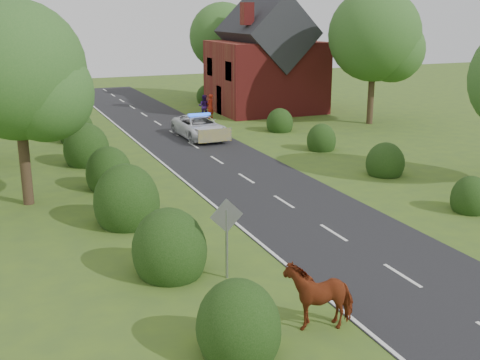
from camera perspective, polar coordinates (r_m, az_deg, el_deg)
name	(u,v)px	position (r m, az deg, el deg)	size (l,w,h in m)	color
ground	(402,276)	(19.33, 15.12, -8.79)	(120.00, 120.00, 0.00)	#3E5824
road	(224,164)	(31.75, -1.56, 1.49)	(6.00, 70.00, 0.02)	black
road_markings	(209,177)	(29.33, -2.99, 0.29)	(4.96, 70.00, 0.01)	white
hedgerow_left	(112,180)	(26.74, -12.02, 0.03)	(2.75, 50.41, 3.00)	black
hedgerow_right	(371,159)	(31.44, 12.29, 2.00)	(2.10, 45.78, 2.10)	black
tree_left_a	(23,76)	(25.68, -19.88, 9.25)	(5.74, 5.60, 8.38)	#332316
tree_right_b	(379,39)	(43.73, 13.05, 12.90)	(6.56, 6.40, 9.40)	#332316
tree_right_c	(226,39)	(55.48, -1.31, 13.22)	(6.15, 6.00, 8.58)	#332316
road_sign	(227,227)	(17.95, -1.28, -4.45)	(1.06, 0.08, 2.53)	gray
house	(266,63)	(48.48, 2.45, 10.99)	(8.00, 7.40, 9.17)	maroon
cow	(319,298)	(15.95, 7.48, -11.00)	(1.06, 2.00, 1.42)	#692D0B
police_van	(200,127)	(38.37, -3.86, 5.05)	(2.50, 5.25, 1.58)	silver
pedestrian_red	(210,106)	(45.46, -2.83, 7.00)	(0.66, 0.43, 1.81)	#AF2614
pedestrian_purple	(204,106)	(45.74, -3.44, 6.99)	(0.84, 0.66, 1.73)	#361766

